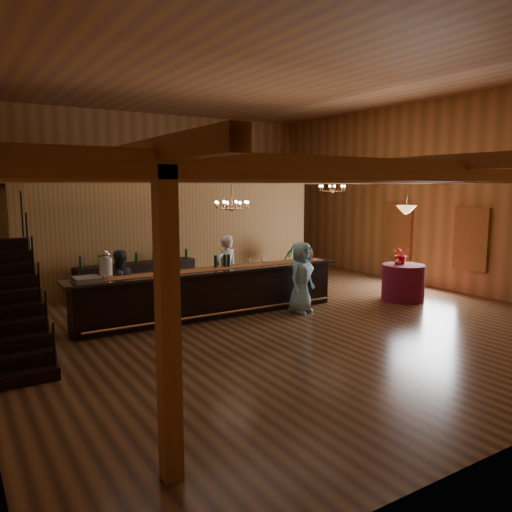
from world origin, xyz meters
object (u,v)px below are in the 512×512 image
chandelier_right (332,188)px  bartender (226,271)px  round_table (403,283)px  chandelier_left (232,204)px  raffle_drum (307,254)px  staff_second (119,286)px  backbar_shelf (137,280)px  beverage_dispenser (106,265)px  pendant_lamp (406,209)px  tasting_bar (212,293)px  guest (301,277)px  floor_plant (288,262)px

chandelier_right → bartender: chandelier_right is taller
round_table → chandelier_left: bearing=162.9°
raffle_drum → staff_second: 4.70m
backbar_shelf → raffle_drum: bearing=-45.8°
beverage_dispenser → round_table: beverage_dispenser is taller
pendant_lamp → bartender: 4.91m
tasting_bar → beverage_dispenser: bearing=178.7°
raffle_drum → round_table: raffle_drum is taller
beverage_dispenser → bartender: (3.14, 0.63, -0.49)m
chandelier_right → bartender: (-3.94, -0.62, -2.04)m
bartender → staff_second: 2.69m
beverage_dispenser → chandelier_left: bearing=1.0°
chandelier_left → pendant_lamp: bearing=-17.1°
round_table → pendant_lamp: pendant_lamp is taller
round_table → raffle_drum: bearing=154.3°
round_table → pendant_lamp: (-0.00, 0.00, 1.93)m
tasting_bar → chandelier_left: 2.11m
backbar_shelf → chandelier_right: bearing=-20.8°
bartender → guest: (1.21, -1.52, -0.05)m
chandelier_left → chandelier_right: 4.26m
raffle_drum → staff_second: (-4.61, 0.79, -0.47)m
round_table → staff_second: staff_second is taller
raffle_drum → bartender: bartender is taller
beverage_dispenser → guest: 4.47m
staff_second → guest: (3.90, -1.51, 0.05)m
bartender → staff_second: size_ratio=1.12×
raffle_drum → backbar_shelf: raffle_drum is taller
chandelier_right → pendant_lamp: bearing=-82.9°
tasting_bar → round_table: tasting_bar is taller
chandelier_right → bartender: bearing=-171.0°
tasting_bar → beverage_dispenser: (-2.39, 0.09, 0.83)m
backbar_shelf → floor_plant: bearing=-10.6°
beverage_dispenser → guest: beverage_dispenser is taller
backbar_shelf → bartender: bartender is taller
bartender → chandelier_right: bearing=179.2°
beverage_dispenser → staff_second: size_ratio=0.37×
raffle_drum → bartender: size_ratio=0.19×
tasting_bar → chandelier_left: chandelier_left is taller
beverage_dispenser → chandelier_right: bearing=10.1°
backbar_shelf → staff_second: staff_second is taller
backbar_shelf → guest: size_ratio=1.96×
tasting_bar → raffle_drum: size_ratio=19.44×
staff_second → round_table: bearing=148.2°
beverage_dispenser → chandelier_right: chandelier_right is taller
pendant_lamp → round_table: bearing=0.0°
guest → tasting_bar: bearing=136.1°
beverage_dispenser → backbar_shelf: size_ratio=0.18×
raffle_drum → round_table: bearing=-25.7°
round_table → staff_second: size_ratio=0.69×
tasting_bar → staff_second: staff_second is taller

